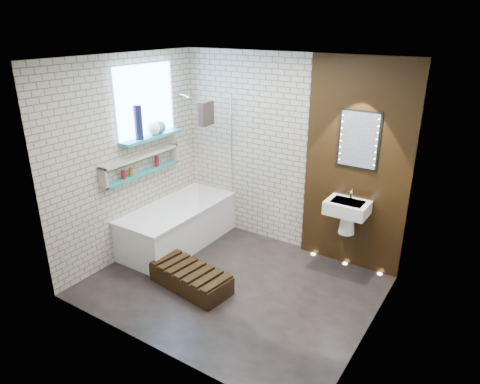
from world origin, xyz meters
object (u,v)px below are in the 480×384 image
Objects in this scene: washbasin at (347,212)px; walnut_step at (191,279)px; bath_screen at (216,153)px; led_mirror at (359,140)px; bathtub at (178,225)px.

walnut_step is (-1.35, -1.37, -0.68)m from washbasin.
bath_screen is 1.41× the size of walnut_step.
bath_screen is 1.73m from walnut_step.
led_mirror is at bearing 90.00° from washbasin.
led_mirror reaches higher than walnut_step.
washbasin is at bearing 16.01° from bathtub.
washbasin is at bearing 5.78° from bath_screen.
bath_screen is 1.89m from washbasin.
washbasin is (2.17, 0.62, 0.50)m from bathtub.
walnut_step is at bearing -42.35° from bathtub.
bath_screen is at bearing 51.10° from bathtub.
walnut_step is at bearing -134.53° from washbasin.
led_mirror is at bearing 10.66° from bath_screen.
bathtub is 2.68m from led_mirror.
bath_screen is 2.41× the size of washbasin.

